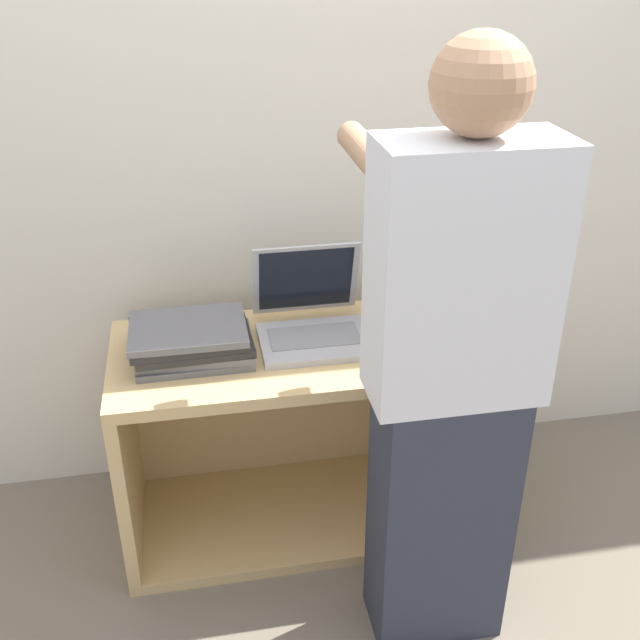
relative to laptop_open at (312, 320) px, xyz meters
The scene contains 7 objects.
ground_plane 0.76m from the laptop_open, 90.00° to the right, with size 12.00×12.00×0.00m, color #756B5B.
wall_back 0.59m from the laptop_open, 90.00° to the left, with size 8.00×0.05×2.40m.
cart 0.37m from the laptop_open, 90.00° to the left, with size 1.19×0.51×0.64m.
laptop_open is the anchor object (origin of this frame).
laptop_stack_left 0.36m from the laptop_open, behind, with size 0.35×0.26×0.10m.
laptop_stack_right 0.36m from the laptop_open, ahead, with size 0.34×0.27×0.10m.
person 0.58m from the laptop_open, 65.18° to the right, with size 0.40×0.52×1.56m.
Camera 1 is at (-0.33, -1.62, 1.73)m, focal length 42.00 mm.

